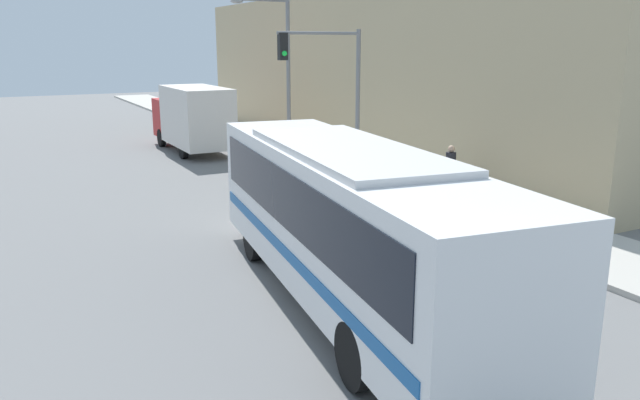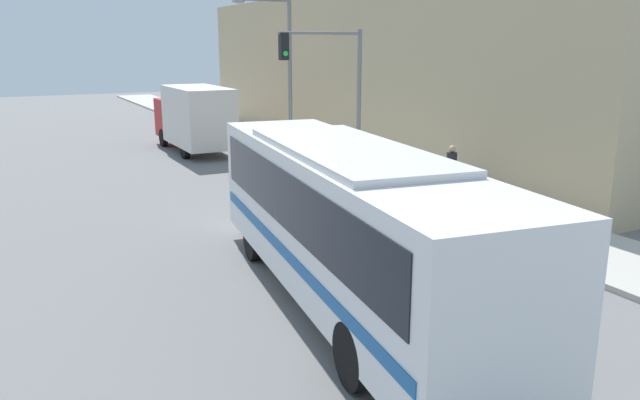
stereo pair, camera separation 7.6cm
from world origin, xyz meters
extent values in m
plane|color=slate|center=(0.00, 0.00, 0.00)|extent=(120.00, 120.00, 0.00)
cube|color=#B7B2A8|center=(6.16, 20.00, 0.07)|extent=(3.33, 70.00, 0.14)
cube|color=tan|center=(10.83, 17.04, 3.78)|extent=(6.00, 32.09, 7.56)
cube|color=white|center=(-0.83, 0.35, 1.79)|extent=(3.87, 10.96, 2.67)
cube|color=black|center=(-0.83, 0.35, 2.27)|extent=(3.79, 10.12, 1.13)
cube|color=#19599E|center=(-0.83, 0.35, 1.20)|extent=(3.85, 10.54, 0.24)
cube|color=silver|center=(-0.83, 0.35, 3.18)|extent=(3.02, 6.15, 0.16)
cylinder|color=black|center=(0.69, 3.50, 0.54)|extent=(0.42, 1.10, 1.07)
cylinder|color=black|center=(-1.44, 3.79, 0.54)|extent=(0.42, 1.10, 1.07)
cylinder|color=black|center=(-0.17, -2.72, 0.54)|extent=(0.42, 1.10, 1.07)
cylinder|color=black|center=(-2.30, -2.43, 0.54)|extent=(0.42, 1.10, 1.07)
cube|color=silver|center=(1.93, 19.07, 1.81)|extent=(2.26, 4.91, 2.72)
cube|color=#B21919|center=(1.93, 22.48, 1.41)|extent=(2.15, 1.91, 1.93)
cylinder|color=black|center=(0.95, 22.14, 0.45)|extent=(0.25, 0.90, 0.90)
cylinder|color=black|center=(0.95, 18.15, 0.45)|extent=(0.25, 0.90, 0.90)
cylinder|color=red|center=(5.10, 4.10, 0.41)|extent=(0.21, 0.21, 0.55)
sphere|color=red|center=(5.10, 4.10, 0.75)|extent=(0.20, 0.20, 0.20)
cylinder|color=red|center=(5.10, 3.99, 0.44)|extent=(0.09, 0.12, 0.09)
cylinder|color=slate|center=(5.25, 9.94, 2.89)|extent=(0.16, 0.16, 5.51)
cylinder|color=slate|center=(3.65, 9.94, 5.50)|extent=(3.20, 0.11, 0.11)
cube|color=black|center=(2.25, 9.94, 5.05)|extent=(0.30, 0.24, 0.90)
sphere|color=#19D83F|center=(2.25, 9.80, 4.82)|extent=(0.18, 0.18, 0.18)
cylinder|color=slate|center=(5.35, 16.10, 3.60)|extent=(0.18, 0.18, 6.92)
cylinder|color=slate|center=(4.17, 16.10, 6.96)|extent=(2.36, 0.11, 0.11)
ellipsoid|color=gray|center=(2.99, 16.10, 6.88)|extent=(0.56, 0.28, 0.20)
cylinder|color=slate|center=(6.56, 6.13, 0.56)|extent=(0.28, 0.28, 0.83)
cylinder|color=black|center=(6.56, 6.13, 1.32)|extent=(0.34, 0.34, 0.69)
sphere|color=tan|center=(6.56, 6.13, 1.78)|extent=(0.23, 0.23, 0.23)
camera|label=1|loc=(-6.82, -9.77, 5.14)|focal=35.00mm
camera|label=2|loc=(-6.75, -9.81, 5.14)|focal=35.00mm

